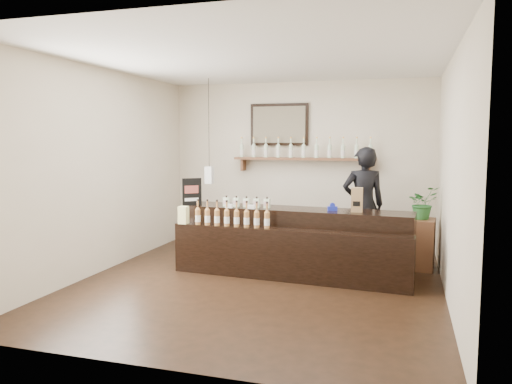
% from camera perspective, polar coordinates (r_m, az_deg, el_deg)
% --- Properties ---
extents(ground, '(5.00, 5.00, 0.00)m').
position_cam_1_polar(ground, '(6.45, 0.21, -10.42)').
color(ground, black).
rests_on(ground, ground).
extents(room_shell, '(5.00, 5.00, 5.00)m').
position_cam_1_polar(room_shell, '(6.18, 0.21, 4.90)').
color(room_shell, beige).
rests_on(room_shell, ground).
extents(back_wall_decor, '(2.66, 0.96, 1.69)m').
position_cam_1_polar(back_wall_decor, '(8.52, 3.79, 5.55)').
color(back_wall_decor, '#55331D').
rests_on(back_wall_decor, ground).
extents(counter, '(3.20, 1.05, 1.04)m').
position_cam_1_polar(counter, '(6.82, 4.13, -5.91)').
color(counter, black).
rests_on(counter, ground).
extents(promo_sign, '(0.24, 0.18, 0.39)m').
position_cam_1_polar(promo_sign, '(7.21, -7.34, 0.03)').
color(promo_sign, black).
rests_on(promo_sign, counter).
extents(paper_bag, '(0.15, 0.12, 0.32)m').
position_cam_1_polar(paper_bag, '(6.61, 11.47, -0.88)').
color(paper_bag, '#957147').
rests_on(paper_bag, counter).
extents(tape_dispenser, '(0.14, 0.09, 0.11)m').
position_cam_1_polar(tape_dispenser, '(6.68, 8.73, -1.78)').
color(tape_dispenser, '#1927B4').
rests_on(tape_dispenser, counter).
extents(side_cabinet, '(0.40, 0.52, 0.71)m').
position_cam_1_polar(side_cabinet, '(7.46, 18.35, -5.66)').
color(side_cabinet, '#55331D').
rests_on(side_cabinet, ground).
extents(potted_plant, '(0.55, 0.54, 0.46)m').
position_cam_1_polar(potted_plant, '(7.37, 18.50, -1.19)').
color(potted_plant, '#28662B').
rests_on(potted_plant, side_cabinet).
extents(shopkeeper, '(0.82, 0.67, 1.94)m').
position_cam_1_polar(shopkeeper, '(7.55, 12.18, -0.61)').
color(shopkeeper, black).
rests_on(shopkeeper, ground).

